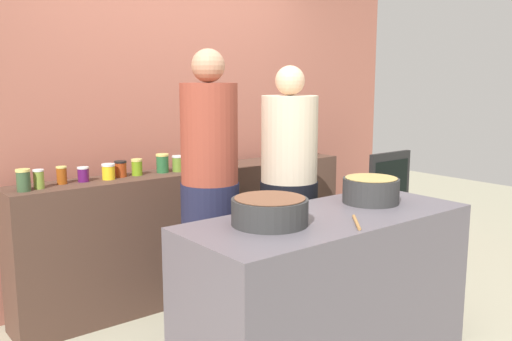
{
  "coord_description": "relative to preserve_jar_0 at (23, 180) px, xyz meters",
  "views": [
    {
      "loc": [
        -2.13,
        -2.34,
        1.63
      ],
      "look_at": [
        0.0,
        0.35,
        1.05
      ],
      "focal_mm": 38.24,
      "sensor_mm": 36.0,
      "label": 1
    }
  ],
  "objects": [
    {
      "name": "preserve_jar_6",
      "position": [
        0.78,
        0.08,
        -0.01
      ],
      "size": [
        0.08,
        0.08,
        0.12
      ],
      "color": "olive",
      "rests_on": "display_shelf"
    },
    {
      "name": "preserve_jar_13",
      "position": [
        2.44,
        0.05,
        -0.01
      ],
      "size": [
        0.08,
        0.08,
        0.12
      ],
      "color": "olive",
      "rests_on": "display_shelf"
    },
    {
      "name": "preserve_jar_5",
      "position": [
        0.67,
        0.09,
        -0.01
      ],
      "size": [
        0.08,
        0.08,
        0.11
      ],
      "color": "#923515",
      "rests_on": "display_shelf"
    },
    {
      "name": "prep_table",
      "position": [
        1.23,
        -1.35,
        -0.59
      ],
      "size": [
        1.7,
        0.7,
        0.89
      ],
      "primitive_type": "cube",
      "color": "#59535C",
      "rests_on": "ground"
    },
    {
      "name": "preserve_jar_0",
      "position": [
        0.0,
        0.0,
        0.0
      ],
      "size": [
        0.09,
        0.09,
        0.14
      ],
      "color": "#334D2F",
      "rests_on": "display_shelf"
    },
    {
      "name": "chalkboard_sign",
      "position": [
        2.95,
        -0.42,
        -0.53
      ],
      "size": [
        0.51,
        0.05,
        0.99
      ],
      "color": "black",
      "rests_on": "ground"
    },
    {
      "name": "preserve_jar_7",
      "position": [
        0.98,
        0.07,
        0.0
      ],
      "size": [
        0.09,
        0.09,
        0.14
      ],
      "color": "#265D32",
      "rests_on": "display_shelf"
    },
    {
      "name": "preserve_jar_4",
      "position": [
        0.56,
        0.05,
        -0.01
      ],
      "size": [
        0.09,
        0.09,
        0.11
      ],
      "color": "yellow",
      "rests_on": "display_shelf"
    },
    {
      "name": "preserve_jar_3",
      "position": [
        0.4,
        0.08,
        -0.02
      ],
      "size": [
        0.08,
        0.08,
        0.1
      ],
      "color": "#4F1351",
      "rests_on": "display_shelf"
    },
    {
      "name": "preserve_jar_2",
      "position": [
        0.26,
        0.09,
        -0.01
      ],
      "size": [
        0.07,
        0.07,
        0.11
      ],
      "color": "#8F4010",
      "rests_on": "display_shelf"
    },
    {
      "name": "display_shelf",
      "position": [
        1.23,
        0.05,
        -0.55
      ],
      "size": [
        2.7,
        0.36,
        0.96
      ],
      "primitive_type": "cube",
      "color": "#4B3328",
      "rests_on": "ground"
    },
    {
      "name": "preserve_jar_10",
      "position": [
        1.56,
        0.07,
        -0.02
      ],
      "size": [
        0.09,
        0.09,
        0.11
      ],
      "color": "orange",
      "rests_on": "display_shelf"
    },
    {
      "name": "storefront_wall",
      "position": [
        1.23,
        0.4,
        0.47
      ],
      "size": [
        4.8,
        0.12,
        3.0
      ],
      "primitive_type": "cube",
      "color": "#A05B4B",
      "rests_on": "ground"
    },
    {
      "name": "cook_with_tongs",
      "position": [
        0.93,
        -0.62,
        -0.21
      ],
      "size": [
        0.36,
        0.36,
        1.81
      ],
      "color": "#1C1D36",
      "rests_on": "ground"
    },
    {
      "name": "preserve_jar_8",
      "position": [
        1.09,
        0.04,
        -0.01
      ],
      "size": [
        0.09,
        0.09,
        0.12
      ],
      "color": "olive",
      "rests_on": "display_shelf"
    },
    {
      "name": "preserve_jar_12",
      "position": [
        2.34,
        0.01,
        -0.01
      ],
      "size": [
        0.07,
        0.07,
        0.12
      ],
      "color": "#D16B05",
      "rests_on": "display_shelf"
    },
    {
      "name": "cooking_pot_center",
      "position": [
        1.65,
        -1.28,
        -0.07
      ],
      "size": [
        0.34,
        0.34,
        0.16
      ],
      "color": "#2D2D2D",
      "rests_on": "prep_table"
    },
    {
      "name": "preserve_jar_1",
      "position": [
        0.1,
        0.02,
        -0.01
      ],
      "size": [
        0.07,
        0.07,
        0.12
      ],
      "color": "olive",
      "rests_on": "display_shelf"
    },
    {
      "name": "preserve_jar_11",
      "position": [
        2.06,
        0.01,
        -0.01
      ],
      "size": [
        0.08,
        0.08,
        0.11
      ],
      "color": "olive",
      "rests_on": "display_shelf"
    },
    {
      "name": "wooden_spoon",
      "position": [
        1.21,
        -1.56,
        -0.13
      ],
      "size": [
        0.19,
        0.2,
        0.02
      ],
      "primitive_type": "cylinder",
      "rotation": [
        1.57,
        0.0,
        5.55
      ],
      "color": "#9E703D",
      "rests_on": "prep_table"
    },
    {
      "name": "cook_in_cap",
      "position": [
        1.54,
        -0.67,
        -0.26
      ],
      "size": [
        0.4,
        0.4,
        1.72
      ],
      "color": "black",
      "rests_on": "ground"
    },
    {
      "name": "cooking_pot_left",
      "position": [
        0.86,
        -1.29,
        -0.07
      ],
      "size": [
        0.4,
        0.4,
        0.14
      ],
      "color": "#2D2D2D",
      "rests_on": "prep_table"
    },
    {
      "name": "preserve_jar_9",
      "position": [
        1.33,
        0.09,
        -0.01
      ],
      "size": [
        0.08,
        0.08,
        0.11
      ],
      "color": "yellow",
      "rests_on": "display_shelf"
    }
  ]
}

